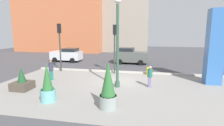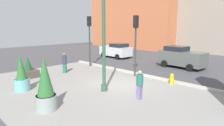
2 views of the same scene
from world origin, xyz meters
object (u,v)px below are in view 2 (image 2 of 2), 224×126
Objects in this scene: traffic_light_far_side at (136,36)px; pedestrian_on_sidewalk at (140,83)px; car_curb_west at (116,50)px; potted_plant_near_right at (21,76)px; fire_hydrant at (172,79)px; pedestrian_by_curb at (64,62)px; potted_plant_near_left at (45,87)px; potted_plant_mid_plaza at (28,71)px; car_curb_east at (181,57)px; traffic_light_corner at (89,33)px; lamp_post at (104,41)px.

traffic_light_far_side reaches higher than pedestrian_on_sidewalk.
traffic_light_far_side is 1.17× the size of car_curb_west.
car_curb_west is (-5.01, 13.10, -0.02)m from potted_plant_near_right.
pedestrian_by_curb reaches higher than fire_hydrant.
potted_plant_near_left reaches higher than car_curb_west.
potted_plant_mid_plaza is 0.38× the size of car_curb_east.
potted_plant_mid_plaza is 6.75m from potted_plant_near_left.
traffic_light_corner is at bearing -138.77° from car_curb_east.
car_curb_east is at bearing 75.28° from potted_plant_near_right.
potted_plant_near_left is 8.10m from fire_hydrant.
fire_hydrant is 6.03m from car_curb_east.
lamp_post reaches higher than car_curb_east.
car_curb_east is at bearing 111.03° from fire_hydrant.
traffic_light_corner reaches higher than fire_hydrant.
potted_plant_near_left is at bearing -104.34° from fire_hydrant.
car_curb_west is (-8.63, 13.34, -0.22)m from potted_plant_near_left.
traffic_light_corner is (-5.52, -0.07, 0.08)m from traffic_light_far_side.
traffic_light_corner is 8.91m from car_curb_east.
car_curb_east is at bearing 0.57° from car_curb_west.
car_curb_west is (-8.47, -0.08, -0.10)m from car_curb_east.
pedestrian_on_sidewalk is at bearing 15.46° from potted_plant_mid_plaza.
pedestrian_on_sidewalk is at bearing 10.73° from lamp_post.
traffic_light_far_side is at bearing 48.39° from potted_plant_mid_plaza.
lamp_post is 9.91m from car_curb_east.
lamp_post is at bearing -117.61° from fire_hydrant.
traffic_light_corner is at bearing 157.83° from pedestrian_on_sidewalk.
car_curb_east reaches higher than potted_plant_mid_plaza.
potted_plant_mid_plaza is 13.29m from car_curb_east.
potted_plant_near_right is 2.98× the size of fire_hydrant.
traffic_light_far_side is at bearing 103.45° from lamp_post.
pedestrian_by_curb is at bearing -144.69° from traffic_light_far_side.
potted_plant_near_left is 3.35× the size of fire_hydrant.
lamp_post is at bearing -76.55° from traffic_light_far_side.
pedestrian_on_sidewalk is at bearing 34.12° from potted_plant_near_right.
lamp_post reaches higher than traffic_light_far_side.
fire_hydrant is 11.98m from car_curb_west.
potted_plant_mid_plaza is at bearing -103.60° from pedestrian_by_curb.
pedestrian_on_sidewalk is at bearing 62.56° from potted_plant_near_left.
traffic_light_corner is at bearing -179.43° from fire_hydrant.
traffic_light_far_side is at bearing 0.69° from traffic_light_corner.
potted_plant_near_right is at bearing -27.81° from potted_plant_mid_plaza.
car_curb_east is at bearing 103.98° from pedestrian_on_sidewalk.
fire_hydrant is 0.16× the size of traffic_light_corner.
pedestrian_on_sidewalk is at bearing -48.06° from traffic_light_far_side.
pedestrian_on_sidewalk is at bearing -22.17° from traffic_light_corner.
potted_plant_near_left reaches higher than pedestrian_on_sidewalk.
pedestrian_on_sidewalk reaches higher than fire_hydrant.
potted_plant_mid_plaza is at bearing -88.58° from traffic_light_corner.
traffic_light_corner is 1.20× the size of car_curb_west.
car_curb_east reaches higher than fire_hydrant.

